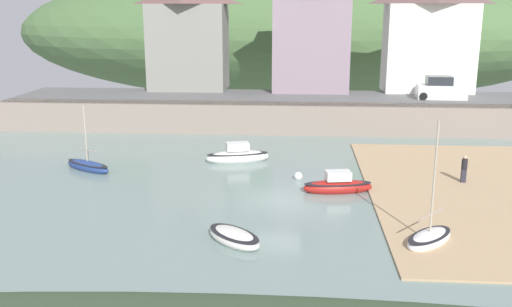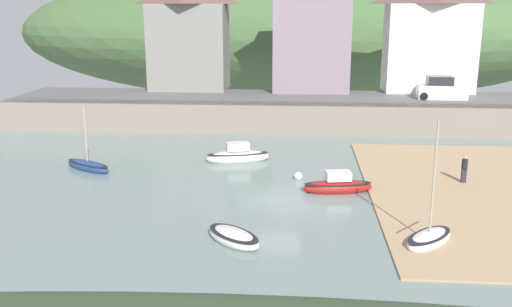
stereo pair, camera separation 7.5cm
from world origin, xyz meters
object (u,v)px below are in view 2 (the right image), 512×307
at_px(rowboat_small_beached, 238,156).
at_px(person_on_slipway, 464,168).
at_px(waterfront_building_right, 430,37).
at_px(sailboat_white_hull, 234,237).
at_px(sailboat_nearest_shore, 88,166).
at_px(dinghy_open_wooden, 338,186).
at_px(mooring_buoy, 298,176).
at_px(parked_car_near_slipway, 441,90).
at_px(waterfront_building_left, 189,38).
at_px(waterfront_building_centre, 312,25).
at_px(fishing_boat_green, 429,238).

relative_size(rowboat_small_beached, person_on_slipway, 2.73).
height_order(waterfront_building_right, person_on_slipway, waterfront_building_right).
xyz_separation_m(sailboat_white_hull, sailboat_nearest_shore, (-10.58, 10.78, 0.03)).
distance_m(rowboat_small_beached, dinghy_open_wooden, 8.70).
relative_size(dinghy_open_wooden, mooring_buoy, 7.65).
xyz_separation_m(waterfront_building_right, parked_car_near_slipway, (0.31, -4.50, -4.21)).
height_order(rowboat_small_beached, person_on_slipway, person_on_slipway).
distance_m(rowboat_small_beached, sailboat_nearest_shore, 9.71).
relative_size(waterfront_building_right, mooring_buoy, 18.45).
relative_size(sailboat_white_hull, sailboat_nearest_shore, 0.73).
xyz_separation_m(waterfront_building_left, sailboat_white_hull, (7.76, -30.99, -7.03)).
xyz_separation_m(waterfront_building_centre, sailboat_white_hull, (-3.80, -30.99, -8.25)).
bearing_deg(sailboat_nearest_shore, waterfront_building_right, 70.08).
relative_size(waterfront_building_left, person_on_slipway, 5.91).
distance_m(rowboat_small_beached, person_on_slipway, 14.30).
bearing_deg(waterfront_building_left, person_on_slipway, -46.75).
relative_size(fishing_boat_green, parked_car_near_slipway, 1.36).
height_order(waterfront_building_left, sailboat_white_hull, waterfront_building_left).
bearing_deg(fishing_boat_green, parked_car_near_slipway, 26.86).
xyz_separation_m(waterfront_building_centre, mooring_buoy, (-0.99, -21.21, -8.31)).
distance_m(waterfront_building_centre, parked_car_near_slipway, 13.11).
relative_size(waterfront_building_centre, waterfront_building_right, 1.21).
distance_m(fishing_boat_green, rowboat_small_beached, 16.34).
height_order(waterfront_building_right, mooring_buoy, waterfront_building_right).
xyz_separation_m(waterfront_building_right, mooring_buoy, (-11.81, -21.21, -7.25)).
bearing_deg(person_on_slipway, parked_car_near_slipway, 81.72).
distance_m(sailboat_nearest_shore, mooring_buoy, 13.42).
xyz_separation_m(waterfront_building_right, sailboat_nearest_shore, (-25.20, -20.21, -7.15)).
distance_m(waterfront_building_centre, waterfront_building_right, 10.87).
bearing_deg(parked_car_near_slipway, sailboat_white_hull, -116.81).
relative_size(waterfront_building_left, dinghy_open_wooden, 2.34).
bearing_deg(parked_car_near_slipway, dinghy_open_wooden, -114.95).
bearing_deg(parked_car_near_slipway, fishing_boat_green, -101.16).
xyz_separation_m(waterfront_building_centre, person_on_slipway, (8.66, -21.49, -7.49)).
distance_m(waterfront_building_left, waterfront_building_centre, 11.62).
distance_m(rowboat_small_beached, parked_car_near_slipway, 20.95).
bearing_deg(waterfront_building_centre, sailboat_white_hull, -96.98).
xyz_separation_m(sailboat_nearest_shore, person_on_slipway, (23.03, -1.27, 0.73)).
bearing_deg(dinghy_open_wooden, fishing_boat_green, -73.35).
distance_m(waterfront_building_left, parked_car_near_slipway, 23.48).
bearing_deg(sailboat_white_hull, waterfront_building_left, 149.17).
relative_size(rowboat_small_beached, sailboat_nearest_shore, 1.02).
height_order(sailboat_nearest_shore, person_on_slipway, sailboat_nearest_shore).
bearing_deg(waterfront_building_left, dinghy_open_wooden, -61.46).
height_order(fishing_boat_green, dinghy_open_wooden, fishing_boat_green).
xyz_separation_m(waterfront_building_centre, sailboat_nearest_shore, (-14.38, -20.21, -8.22)).
xyz_separation_m(waterfront_building_right, sailboat_white_hull, (-14.61, -30.99, -7.19)).
bearing_deg(mooring_buoy, dinghy_open_wooden, -45.88).
bearing_deg(person_on_slipway, sailboat_white_hull, -142.65).
height_order(waterfront_building_centre, person_on_slipway, waterfront_building_centre).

